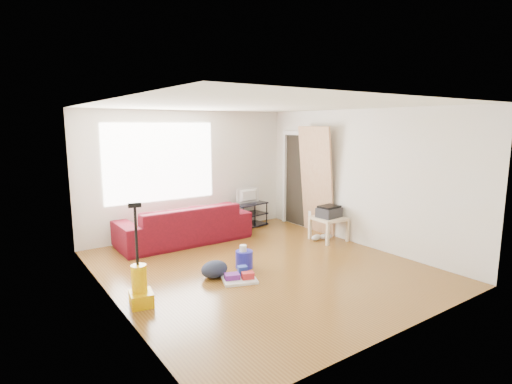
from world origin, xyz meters
TOP-DOWN VIEW (x-y plane):
  - room at (0.07, 0.15)m, footprint 4.51×5.01m
  - sofa at (-0.39, 1.95)m, footprint 2.49×0.97m
  - tv_stand at (1.29, 2.22)m, footprint 0.82×0.55m
  - tv at (1.29, 2.22)m, footprint 0.57×0.07m
  - side_table at (1.95, 0.45)m, footprint 0.59×0.59m
  - printer at (1.95, 0.45)m, footprint 0.46×0.37m
  - bucket at (-0.22, 0.12)m, footprint 0.30×0.30m
  - toilet_paper at (-0.25, 0.12)m, footprint 0.11×0.11m
  - cleaning_tray at (-0.57, -0.28)m, footprint 0.58×0.52m
  - backpack at (-0.80, 0.05)m, footprint 0.53×0.48m
  - sneakers at (1.85, 0.55)m, footprint 0.49×0.25m
  - vacuum at (-2.00, -0.23)m, footprint 0.32×0.35m
  - door_panel at (2.13, 1.02)m, footprint 0.27×0.88m

SIDE VIEW (x-z plane):
  - sofa at x=-0.39m, z-range -0.36..0.36m
  - bucket at x=-0.22m, z-range -0.14..0.14m
  - backpack at x=-0.80m, z-range -0.12..0.12m
  - door_panel at x=2.13m, z-range -1.09..1.09m
  - cleaning_tray at x=-0.57m, z-range -0.03..0.14m
  - sneakers at x=1.85m, z-range 0.00..0.11m
  - toilet_paper at x=-0.25m, z-range 0.14..0.24m
  - vacuum at x=-2.00m, z-range -0.41..0.88m
  - tv_stand at x=1.29m, z-range 0.01..0.53m
  - side_table at x=1.95m, z-range 0.16..0.61m
  - printer at x=1.95m, z-range 0.45..0.68m
  - tv at x=1.29m, z-range 0.53..0.85m
  - room at x=0.07m, z-range 0.00..2.51m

